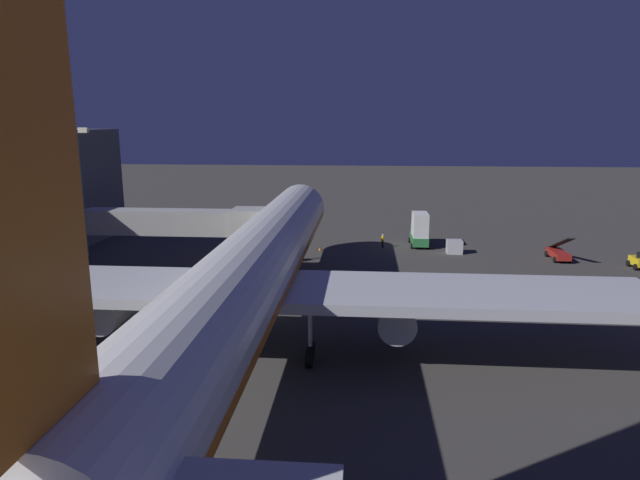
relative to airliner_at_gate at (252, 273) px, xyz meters
The scene contains 11 objects.
ground_plane 13.25m from the airliner_at_gate, 90.00° to the right, with size 320.00×320.00×0.00m, color #383533.
airliner_at_gate is the anchor object (origin of this frame).
jet_bridge 20.68m from the airliner_at_gate, 60.06° to the right, with size 18.83×3.40×7.22m.
apron_floodlight_mast 36.05m from the airliner_at_gate, 44.72° to the right, with size 2.90×0.50×15.21m.
baggage_tug_spare 45.68m from the airliner_at_gate, 146.85° to the right, with size 1.86×2.36×1.95m.
cargo_truck_aft 37.44m from the airliner_at_gate, 113.50° to the right, with size 2.36×5.29×4.43m.
belt_loader 41.70m from the airliner_at_gate, 137.26° to the right, with size 1.96×7.13×3.39m.
baggage_container_mid_row 36.07m from the airliner_at_gate, 121.71° to the right, with size 1.86×1.56×1.66m, color #B7BABF.
ground_crew_near_nose_gear 34.65m from the airliner_at_gate, 107.12° to the right, with size 0.40×0.40×1.77m.
traffic_cone_nose_port 31.18m from the airliner_at_gate, 94.11° to the right, with size 0.36×0.36×0.55m, color orange.
traffic_cone_nose_starboard 31.18m from the airliner_at_gate, 85.89° to the right, with size 0.36×0.36×0.55m, color orange.
Camera 1 is at (-7.57, 47.38, 15.63)m, focal length 30.30 mm.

